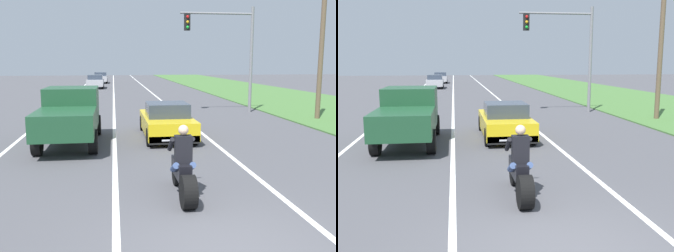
# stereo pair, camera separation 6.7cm
# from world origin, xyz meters

# --- Properties ---
(ground_plane) EXTENTS (160.00, 160.00, 0.00)m
(ground_plane) POSITION_xyz_m (0.00, 0.00, 0.00)
(ground_plane) COLOR #4C4C51
(lane_stripe_left_solid) EXTENTS (0.14, 120.00, 0.01)m
(lane_stripe_left_solid) POSITION_xyz_m (-5.40, 20.00, 0.00)
(lane_stripe_left_solid) COLOR white
(lane_stripe_left_solid) RESTS_ON ground
(lane_stripe_right_solid) EXTENTS (0.14, 120.00, 0.01)m
(lane_stripe_right_solid) POSITION_xyz_m (1.80, 20.00, 0.00)
(lane_stripe_right_solid) COLOR white
(lane_stripe_right_solid) RESTS_ON ground
(lane_stripe_centre_dashed) EXTENTS (0.14, 120.00, 0.01)m
(lane_stripe_centre_dashed) POSITION_xyz_m (-1.80, 20.00, 0.00)
(lane_stripe_centre_dashed) COLOR white
(lane_stripe_centre_dashed) RESTS_ON ground
(grass_verge_right) EXTENTS (10.00, 120.00, 0.06)m
(grass_verge_right) POSITION_xyz_m (11.92, 20.00, 0.03)
(grass_verge_right) COLOR #477538
(grass_verge_right) RESTS_ON ground
(motorcycle_with_rider) EXTENTS (0.70, 2.21, 1.62)m
(motorcycle_with_rider) POSITION_xyz_m (-0.35, 2.38, 0.59)
(motorcycle_with_rider) COLOR black
(motorcycle_with_rider) RESTS_ON ground
(sports_car_yellow) EXTENTS (1.84, 4.30, 1.37)m
(sports_car_yellow) POSITION_xyz_m (0.24, 9.26, 0.63)
(sports_car_yellow) COLOR yellow
(sports_car_yellow) RESTS_ON ground
(pickup_truck_left_lane_dark_green) EXTENTS (2.02, 4.80, 1.98)m
(pickup_truck_left_lane_dark_green) POSITION_xyz_m (-3.35, 8.44, 1.11)
(pickup_truck_left_lane_dark_green) COLOR #1E4C2D
(pickup_truck_left_lane_dark_green) RESTS_ON ground
(traffic_light_mast_near) EXTENTS (4.27, 0.34, 6.00)m
(traffic_light_mast_near) POSITION_xyz_m (4.83, 16.17, 3.97)
(traffic_light_mast_near) COLOR gray
(traffic_light_mast_near) RESTS_ON ground
(utility_pole_roadside) EXTENTS (0.24, 0.24, 7.46)m
(utility_pole_roadside) POSITION_xyz_m (8.53, 12.82, 3.73)
(utility_pole_roadside) COLOR brown
(utility_pole_roadside) RESTS_ON ground
(distant_car_far_ahead) EXTENTS (1.80, 4.00, 1.50)m
(distant_car_far_ahead) POSITION_xyz_m (-3.78, 38.14, 0.77)
(distant_car_far_ahead) COLOR #B2B2B7
(distant_car_far_ahead) RESTS_ON ground
(distant_car_further_ahead) EXTENTS (1.80, 4.00, 1.50)m
(distant_car_further_ahead) POSITION_xyz_m (-3.52, 48.69, 0.77)
(distant_car_further_ahead) COLOR #B2B2B7
(distant_car_further_ahead) RESTS_ON ground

